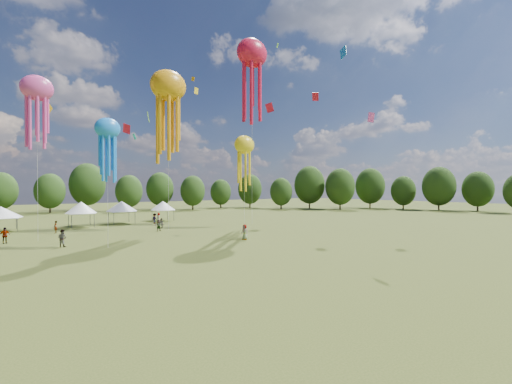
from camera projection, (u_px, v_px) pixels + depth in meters
ground at (447, 340)px, 14.04m from camera, size 300.00×300.00×0.00m
spectator_near at (62, 238)px, 36.35m from camera, size 1.16×1.14×1.89m
spectators_far at (147, 224)px, 51.35m from camera, size 24.61×27.12×1.86m
festival_tents at (67, 209)px, 54.04m from camera, size 35.57×11.06×4.12m
show_kites at (180, 90)px, 51.67m from camera, size 48.82×18.20×32.50m
small_kites at (123, 17)px, 46.82m from camera, size 71.66×59.97×43.53m
treeline at (76, 187)px, 61.63m from camera, size 201.57×95.24×13.43m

